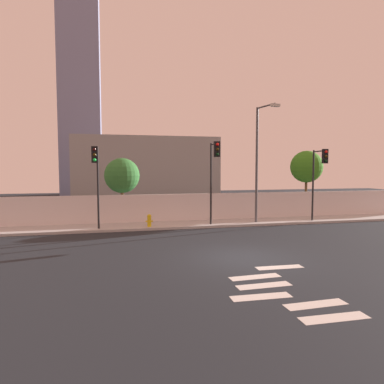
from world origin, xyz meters
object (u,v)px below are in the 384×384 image
at_px(traffic_light_left, 96,170).
at_px(street_lamp_curbside, 259,155).
at_px(roadside_tree_leftmost, 122,176).
at_px(traffic_light_right, 319,169).
at_px(fire_hydrant, 149,220).
at_px(roadside_tree_midleft, 307,167).
at_px(traffic_light_center, 214,165).

xyz_separation_m(traffic_light_left, street_lamp_curbside, (10.10, 0.59, 0.91)).
relative_size(street_lamp_curbside, roadside_tree_leftmost, 1.70).
xyz_separation_m(traffic_light_right, street_lamp_curbside, (-3.86, 0.79, 0.89)).
bearing_deg(street_lamp_curbside, roadside_tree_leftmost, 161.85).
bearing_deg(roadside_tree_leftmost, traffic_light_right, -16.15).
xyz_separation_m(traffic_light_left, roadside_tree_leftmost, (1.50, 3.41, -0.43)).
relative_size(street_lamp_curbside, fire_hydrant, 9.75).
height_order(street_lamp_curbside, roadside_tree_midleft, street_lamp_curbside).
bearing_deg(traffic_light_left, street_lamp_curbside, 3.32).
distance_m(traffic_light_right, roadside_tree_midleft, 3.84).
relative_size(traffic_light_center, street_lamp_curbside, 0.68).
distance_m(street_lamp_curbside, roadside_tree_leftmost, 9.15).
distance_m(traffic_light_left, street_lamp_curbside, 10.16).
bearing_deg(roadside_tree_midleft, traffic_light_center, -156.96).
bearing_deg(traffic_light_center, roadside_tree_leftmost, 146.24).
height_order(fire_hydrant, roadside_tree_leftmost, roadside_tree_leftmost).
bearing_deg(traffic_light_right, traffic_light_left, 179.17).
height_order(traffic_light_left, traffic_light_center, traffic_light_center).
bearing_deg(street_lamp_curbside, traffic_light_left, -176.68).
relative_size(traffic_light_left, roadside_tree_midleft, 0.95).
height_order(traffic_light_left, fire_hydrant, traffic_light_left).
bearing_deg(roadside_tree_midleft, roadside_tree_leftmost, 180.00).
bearing_deg(street_lamp_curbside, roadside_tree_midleft, 28.68).
distance_m(traffic_light_center, street_lamp_curbside, 3.40).
distance_m(traffic_light_left, traffic_light_center, 6.85).
bearing_deg(traffic_light_left, roadside_tree_leftmost, 66.26).
bearing_deg(roadside_tree_leftmost, traffic_light_left, -113.74).
relative_size(traffic_light_right, roadside_tree_leftmost, 1.08).
distance_m(traffic_light_right, street_lamp_curbside, 4.04).
bearing_deg(fire_hydrant, traffic_light_right, -4.27).
distance_m(street_lamp_curbside, roadside_tree_midleft, 5.92).
bearing_deg(traffic_light_left, traffic_light_center, -1.42).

